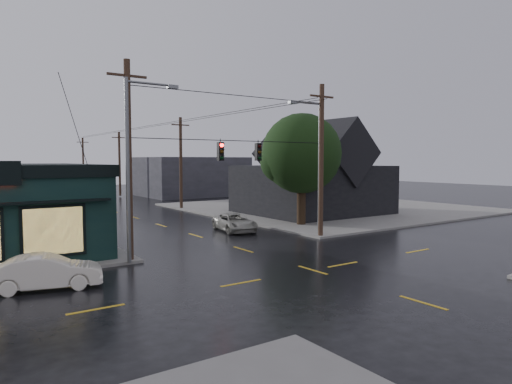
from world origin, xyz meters
TOP-DOWN VIEW (x-y plane):
  - ground_plane at (0.00, 0.00)m, footprint 160.00×160.00m
  - sidewalk_ne at (20.00, 20.00)m, footprint 28.00×28.00m
  - ne_building at (15.00, 17.00)m, footprint 12.60×11.60m
  - corner_tree at (8.94, 11.38)m, footprint 6.26×6.26m
  - utility_pole_nw at (-6.50, 6.50)m, footprint 2.00×0.32m
  - utility_pole_ne at (6.50, 6.50)m, footprint 2.00×0.32m
  - utility_pole_far_a at (6.50, 28.00)m, footprint 2.00×0.32m
  - utility_pole_far_b at (6.50, 48.00)m, footprint 2.00×0.32m
  - utility_pole_far_c at (6.50, 68.00)m, footprint 2.00×0.32m
  - span_signal_assembly at (0.10, 6.50)m, footprint 13.00×0.48m
  - streetlight_nw at (-6.80, 5.80)m, footprint 5.40×0.30m
  - streetlight_ne at (7.00, 7.20)m, footprint 5.40×0.30m
  - bg_building_east at (16.00, 45.00)m, footprint 14.00×12.00m
  - sedan_cream at (-10.93, 3.67)m, footprint 4.49×2.47m
  - suv_silver at (3.24, 12.10)m, footprint 2.93×4.94m

SIDE VIEW (x-z plane):
  - ground_plane at x=0.00m, z-range 0.00..0.00m
  - utility_pole_nw at x=-6.50m, z-range -5.08..5.08m
  - utility_pole_ne at x=6.50m, z-range -5.08..5.08m
  - utility_pole_far_a at x=6.50m, z-range -4.83..4.83m
  - utility_pole_far_b at x=6.50m, z-range -4.58..4.58m
  - utility_pole_far_c at x=6.50m, z-range -4.58..4.58m
  - streetlight_nw at x=-6.80m, z-range -4.58..4.58m
  - streetlight_ne at x=7.00m, z-range -4.58..4.58m
  - sidewalk_ne at x=20.00m, z-range 0.00..0.15m
  - suv_silver at x=3.24m, z-range 0.00..1.29m
  - sedan_cream at x=-10.93m, z-range 0.00..1.40m
  - bg_building_east at x=16.00m, z-range 0.00..5.60m
  - ne_building at x=15.00m, z-range 0.09..8.85m
  - corner_tree at x=8.94m, z-range 1.33..10.02m
  - span_signal_assembly at x=0.10m, z-range 5.08..6.31m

